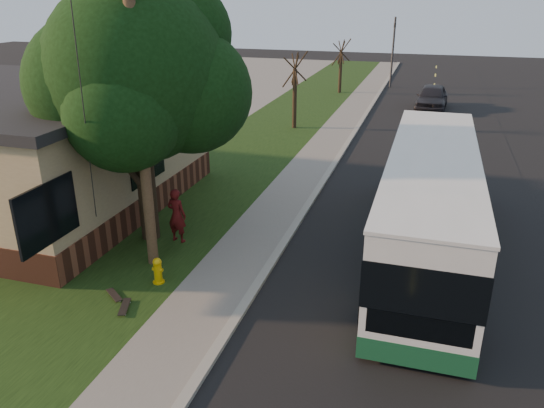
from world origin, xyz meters
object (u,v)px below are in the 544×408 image
(skateboarder, at_px, (177,215))
(distant_car, at_px, (432,97))
(skateboard_main, at_px, (125,307))
(dumpster, at_px, (2,206))
(fire_hydrant, at_px, (158,271))
(leafy_tree, at_px, (140,75))
(bare_tree_near, at_px, (295,91))
(transit_bus, at_px, (429,202))
(bare_tree_far, at_px, (341,67))
(traffic_signal, at_px, (393,47))
(utility_pole, at_px, (139,106))
(skateboard_spare, at_px, (114,295))

(skateboarder, distance_m, distant_car, 24.41)
(distant_car, bearing_deg, skateboard_main, -101.14)
(skateboarder, distance_m, dumpster, 6.29)
(fire_hydrant, distance_m, leafy_tree, 5.65)
(bare_tree_near, relative_size, transit_bus, 0.37)
(transit_bus, bearing_deg, bare_tree_far, 105.51)
(transit_bus, bearing_deg, skateboard_main, -142.28)
(leafy_tree, xyz_separation_m, transit_bus, (8.38, 1.37, -3.50))
(dumpster, distance_m, distant_car, 27.33)
(bare_tree_far, bearing_deg, bare_tree_near, -92.39)
(skateboard_main, bearing_deg, fire_hydrant, 82.00)
(leafy_tree, distance_m, distant_car, 24.94)
(bare_tree_near, bearing_deg, transit_bus, -61.13)
(traffic_signal, bearing_deg, dumpster, -107.37)
(skateboard_main, bearing_deg, traffic_signal, 84.68)
(traffic_signal, distance_m, dumpster, 33.59)
(bare_tree_near, height_order, bare_tree_far, bare_tree_near)
(fire_hydrant, xyz_separation_m, bare_tree_far, (-0.40, 30.00, 1.57))
(leafy_tree, bearing_deg, bare_tree_near, 87.50)
(utility_pole, height_order, dumpster, utility_pole)
(utility_pole, distance_m, bare_tree_near, 17.19)
(utility_pole, height_order, transit_bus, utility_pole)
(fire_hydrant, bearing_deg, skateboard_spare, -127.27)
(bare_tree_near, height_order, distant_car, bare_tree_near)
(leafy_tree, height_order, dumpster, leafy_tree)
(utility_pole, height_order, skateboard_spare, utility_pole)
(fire_hydrant, relative_size, transit_bus, 0.06)
(transit_bus, bearing_deg, fire_hydrant, -149.46)
(dumpster, bearing_deg, fire_hydrant, -16.36)
(bare_tree_far, height_order, skateboard_main, bare_tree_far)
(dumpster, height_order, distant_car, distant_car)
(utility_pole, bearing_deg, distant_car, 73.75)
(utility_pole, relative_size, skateboarder, 5.18)
(leafy_tree, height_order, skateboard_spare, leafy_tree)
(leafy_tree, bearing_deg, distant_car, 70.73)
(leafy_tree, xyz_separation_m, dumpster, (-5.33, -0.62, -4.46))
(leafy_tree, bearing_deg, traffic_signal, 81.53)
(bare_tree_near, height_order, transit_bus, bare_tree_near)
(utility_pole, distance_m, distant_car, 26.15)
(skateboard_spare, relative_size, dumpster, 0.42)
(skateboard_spare, bearing_deg, skateboarder, 88.10)
(utility_pole, bearing_deg, dumpster, 170.54)
(bare_tree_far, relative_size, skateboard_spare, 5.81)
(bare_tree_far, xyz_separation_m, skateboard_main, (0.20, -31.40, -1.88))
(traffic_signal, bearing_deg, skateboard_main, -95.32)
(bare_tree_near, bearing_deg, utility_pole, -89.34)
(skateboarder, bearing_deg, skateboard_spare, 96.13)
(utility_pole, distance_m, skateboard_main, 5.13)
(transit_bus, height_order, skateboarder, transit_bus)
(leafy_tree, height_order, transit_bus, leafy_tree)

